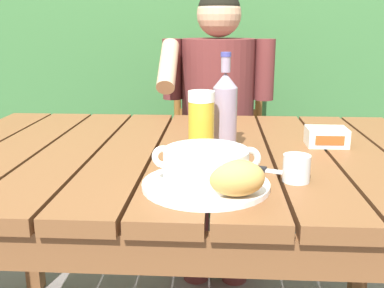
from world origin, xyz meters
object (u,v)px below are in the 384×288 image
beer_bottle (225,110)px  person_eating (217,110)px  serving_plate (206,185)px  chair_near_diner (217,151)px  butter_tub (326,137)px  table_knife (265,170)px  water_glass_small (296,168)px  beer_glass (201,124)px  soup_bowl (206,165)px  bread_roll (236,178)px

beer_bottle → person_eating: bearing=92.0°
serving_plate → chair_near_diner: bearing=89.1°
butter_tub → table_knife: butter_tub is taller
person_eating → water_glass_small: person_eating is taller
serving_plate → beer_glass: (-0.02, 0.23, 0.08)m
serving_plate → table_knife: (0.14, 0.12, -0.00)m
beer_glass → butter_tub: (0.36, 0.14, -0.06)m
butter_tub → soup_bowl: bearing=-132.5°
serving_plate → bread_roll: (0.06, -0.07, 0.04)m
person_eating → soup_bowl: size_ratio=5.35×
serving_plate → water_glass_small: size_ratio=4.50×
soup_bowl → bread_roll: soup_bowl is taller
butter_tub → water_glass_small: bearing=-113.3°
soup_bowl → water_glass_small: soup_bowl is taller
person_eating → butter_tub: bearing=-64.3°
bread_roll → butter_tub: bearing=58.0°
bread_roll → butter_tub: size_ratio=1.08×
butter_tub → table_knife: bearing=-128.4°
beer_bottle → water_glass_small: 0.31m
chair_near_diner → serving_plate: bearing=-90.9°
chair_near_diner → beer_bottle: beer_bottle is taller
table_knife → serving_plate: bearing=-139.9°
soup_bowl → water_glass_small: size_ratio=3.80×
water_glass_small → butter_tub: size_ratio=0.54×
chair_near_diner → person_eating: size_ratio=0.81×
serving_plate → beer_glass: beer_glass is taller
beer_glass → bread_roll: bearing=-74.9°
soup_bowl → table_knife: size_ratio=1.68×
soup_bowl → bread_roll: 0.10m
beer_bottle → water_glass_small: bearing=-58.3°
beer_glass → water_glass_small: (0.22, -0.18, -0.06)m
butter_tub → person_eating: bearing=115.7°
beer_bottle → water_glass_small: size_ratio=4.40×
soup_bowl → water_glass_small: bearing=14.2°
bread_roll → beer_bottle: bearing=93.0°
soup_bowl → butter_tub: 0.50m
beer_bottle → butter_tub: size_ratio=2.36×
water_glass_small → butter_tub: bearing=66.7°
person_eating → table_knife: size_ratio=8.96×
water_glass_small → table_knife: size_ratio=0.44×
beer_glass → table_knife: bearing=-36.2°
soup_bowl → beer_glass: size_ratio=1.33×
soup_bowl → serving_plate: bearing=180.0°
person_eating → beer_glass: 0.81m
chair_near_diner → table_knife: chair_near_diner is taller
beer_bottle → table_knife: 0.24m
beer_glass → water_glass_small: 0.29m
serving_plate → table_knife: 0.18m
chair_near_diner → serving_plate: 1.27m
person_eating → table_knife: (0.12, -0.92, 0.03)m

